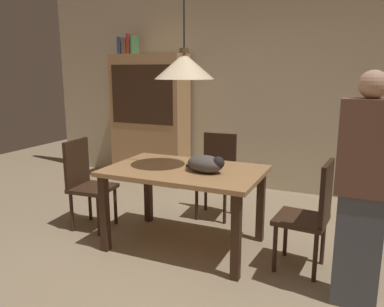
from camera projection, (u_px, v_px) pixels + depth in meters
name	position (u px, v px, depth m)	size (l,w,h in m)	color
ground	(155.00, 270.00, 3.18)	(10.00, 10.00, 0.00)	#998466
back_wall	(248.00, 83.00, 5.24)	(6.40, 0.10, 2.90)	beige
dining_table	(185.00, 179.00, 3.50)	(1.40, 0.90, 0.75)	#A87A4C
chair_far_back	(217.00, 171.00, 4.32)	(0.42, 0.42, 0.93)	#382316
chair_right_side	(311.00, 212.00, 3.08)	(0.43, 0.43, 0.93)	#382316
chair_left_side	(86.00, 180.00, 3.97)	(0.43, 0.43, 0.93)	#382316
cat_sleeping	(206.00, 164.00, 3.34)	(0.39, 0.27, 0.16)	#4C4742
pendant_lamp	(184.00, 66.00, 3.29)	(0.52, 0.52, 1.30)	beige
hutch_bookcase	(150.00, 122.00, 5.60)	(1.12, 0.45, 1.85)	tan
book_blue_wide	(123.00, 46.00, 5.54)	(0.06, 0.24, 0.24)	#384C93
book_brown_thick	(128.00, 47.00, 5.51)	(0.06, 0.24, 0.22)	brown
book_red_tall	(131.00, 44.00, 5.48)	(0.04, 0.22, 0.28)	#B73833
book_green_slim	(134.00, 45.00, 5.46)	(0.03, 0.20, 0.26)	#427A4C
person_standing	(363.00, 193.00, 2.57)	(0.36, 0.22, 1.63)	#4C515B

